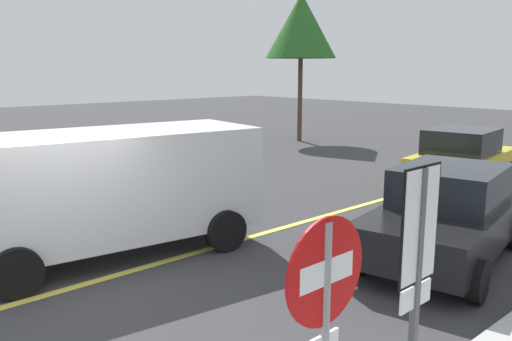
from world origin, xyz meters
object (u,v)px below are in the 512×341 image
at_px(speed_limit_sign, 418,256).
at_px(stop_sign, 325,322).
at_px(white_van, 110,185).
at_px(car_black_crossing, 446,214).
at_px(tree_centre_verge, 301,26).
at_px(car_yellow_approaching, 462,158).

bearing_deg(speed_limit_sign, stop_sign, -178.65).
height_order(speed_limit_sign, white_van, speed_limit_sign).
relative_size(car_black_crossing, tree_centre_verge, 0.68).
distance_m(white_van, car_black_crossing, 5.85).
bearing_deg(car_black_crossing, stop_sign, -159.58).
height_order(stop_sign, white_van, stop_sign).
relative_size(car_yellow_approaching, tree_centre_verge, 0.66).
height_order(car_yellow_approaching, tree_centre_verge, tree_centre_verge).
distance_m(stop_sign, speed_limit_sign, 1.21).
relative_size(stop_sign, car_black_crossing, 0.53).
bearing_deg(tree_centre_verge, stop_sign, -136.57).
relative_size(stop_sign, car_yellow_approaching, 0.55).
distance_m(car_yellow_approaching, tree_centre_verge, 11.12).
height_order(white_van, car_black_crossing, white_van).
bearing_deg(car_black_crossing, speed_limit_sign, -155.10).
bearing_deg(speed_limit_sign, tree_centre_verge, 45.75).
distance_m(speed_limit_sign, tree_centre_verge, 20.12).
distance_m(car_yellow_approaching, car_black_crossing, 6.14).
bearing_deg(speed_limit_sign, car_black_crossing, 24.90).
distance_m(white_van, car_yellow_approaching, 9.84).
height_order(car_black_crossing, tree_centre_verge, tree_centre_verge).
bearing_deg(speed_limit_sign, car_yellow_approaching, 24.58).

